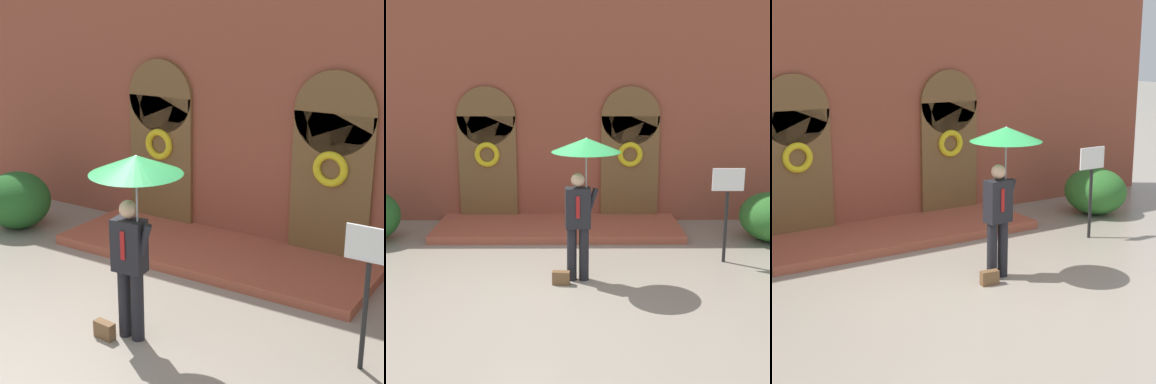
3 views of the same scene
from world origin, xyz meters
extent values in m
plane|color=gray|center=(0.00, 0.00, 0.00)|extent=(80.00, 80.00, 0.00)
cube|color=brown|center=(0.00, 4.20, 2.80)|extent=(14.00, 0.50, 5.60)
cube|color=brown|center=(-1.60, 3.91, 1.20)|extent=(1.30, 0.08, 2.40)
cylinder|color=brown|center=(-1.60, 3.91, 2.40)|extent=(1.30, 0.08, 1.30)
cube|color=brown|center=(1.60, 3.91, 1.20)|extent=(1.30, 0.08, 2.40)
cylinder|color=brown|center=(1.60, 3.91, 2.40)|extent=(1.30, 0.08, 1.30)
torus|color=yellow|center=(-1.60, 3.84, 1.55)|extent=(0.56, 0.12, 0.56)
torus|color=yellow|center=(1.60, 3.84, 1.55)|extent=(0.56, 0.12, 0.56)
cube|color=#AA523A|center=(0.00, 3.05, 0.08)|extent=(5.20, 1.80, 0.16)
cylinder|color=black|center=(0.31, 0.35, 0.45)|extent=(0.16, 0.16, 0.90)
cylinder|color=black|center=(0.51, 0.35, 0.45)|extent=(0.16, 0.16, 0.90)
cube|color=black|center=(0.41, 0.35, 1.23)|extent=(0.42, 0.27, 0.66)
cube|color=#A51919|center=(0.41, 0.22, 1.27)|extent=(0.06, 0.01, 0.36)
sphere|color=tan|center=(0.41, 0.35, 1.69)|extent=(0.22, 0.22, 0.22)
cylinder|color=black|center=(0.63, 0.35, 1.33)|extent=(0.22, 0.09, 0.46)
cylinder|color=gray|center=(0.54, 0.35, 1.65)|extent=(0.02, 0.02, 0.98)
cone|color=#1E7538|center=(0.54, 0.35, 2.25)|extent=(1.10, 1.10, 0.22)
cone|color=white|center=(0.54, 0.35, 2.27)|extent=(0.61, 0.61, 0.20)
cube|color=brown|center=(0.14, 0.15, 0.11)|extent=(0.29, 0.15, 0.22)
cylinder|color=black|center=(3.06, 1.18, 0.65)|extent=(0.06, 0.06, 1.30)
cube|color=white|center=(3.06, 1.18, 1.52)|extent=(0.56, 0.03, 0.40)
ellipsoid|color=#235B23|center=(-3.79, 2.44, 0.52)|extent=(1.22, 1.19, 1.04)
camera|label=1|loc=(4.85, -5.30, 4.10)|focal=60.00mm
camera|label=2|loc=(0.37, -7.97, 3.39)|focal=50.00mm
camera|label=3|loc=(-4.94, -7.49, 3.61)|focal=60.00mm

